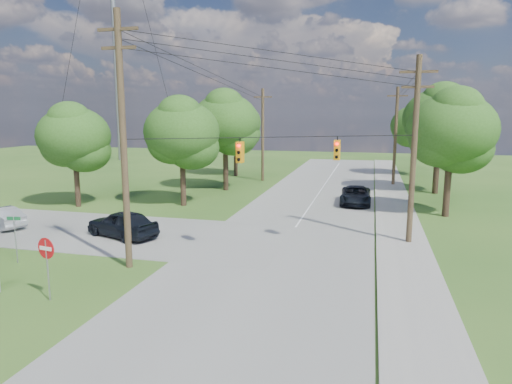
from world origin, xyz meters
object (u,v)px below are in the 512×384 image
(car_cross_dark, at_px, (122,224))
(pole_sw, at_px, (123,139))
(pole_ne, at_px, (414,148))
(pole_north_e, at_px, (395,136))
(car_main_north, at_px, (356,195))
(do_not_enter_sign, at_px, (47,255))
(pole_north_w, at_px, (263,134))

(car_cross_dark, bearing_deg, pole_sw, 53.41)
(pole_ne, height_order, car_cross_dark, pole_ne)
(pole_ne, bearing_deg, pole_north_e, 90.00)
(pole_north_e, bearing_deg, car_main_north, -107.08)
(pole_sw, distance_m, car_main_north, 21.81)
(pole_sw, relative_size, car_cross_dark, 2.48)
(pole_ne, xyz_separation_m, do_not_enter_sign, (-14.53, -12.00, -3.60))
(pole_ne, xyz_separation_m, car_cross_dark, (-16.62, -2.87, -4.61))
(pole_sw, bearing_deg, pole_north_e, 65.48)
(pole_ne, xyz_separation_m, pole_north_w, (-13.90, 22.00, -0.34))
(pole_sw, relative_size, pole_north_e, 1.20)
(pole_north_w, bearing_deg, do_not_enter_sign, -91.07)
(pole_north_w, relative_size, car_cross_dark, 2.07)
(pole_sw, bearing_deg, car_main_north, 61.41)
(pole_ne, relative_size, pole_north_w, 1.05)
(pole_north_w, bearing_deg, car_main_north, -46.50)
(do_not_enter_sign, bearing_deg, car_main_north, 74.73)
(car_cross_dark, distance_m, car_main_north, 19.11)
(pole_north_e, distance_m, pole_north_w, 13.90)
(pole_sw, bearing_deg, pole_ne, 29.38)
(pole_sw, bearing_deg, pole_north_w, 90.77)
(pole_north_e, xyz_separation_m, do_not_enter_sign, (-14.53, -34.00, -3.26))
(pole_sw, height_order, pole_north_w, pole_sw)
(car_cross_dark, bearing_deg, pole_north_w, -166.24)
(pole_north_w, relative_size, do_not_enter_sign, 3.86)
(pole_north_w, relative_size, car_main_north, 1.93)
(pole_sw, relative_size, pole_ne, 1.14)
(pole_sw, relative_size, pole_north_w, 1.20)
(car_main_north, relative_size, do_not_enter_sign, 2.01)
(car_cross_dark, distance_m, do_not_enter_sign, 9.42)
(pole_ne, bearing_deg, car_main_north, 107.27)
(pole_sw, height_order, pole_north_e, pole_sw)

